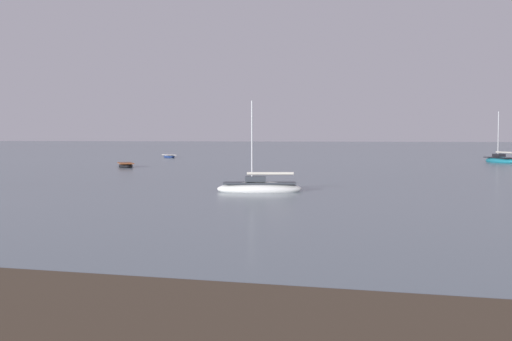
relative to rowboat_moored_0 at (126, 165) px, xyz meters
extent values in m
ellipsoid|color=black|center=(0.00, 0.00, -0.03)|extent=(3.50, 4.35, 0.67)
cube|color=brown|center=(0.00, 0.00, 0.25)|extent=(3.30, 4.05, 0.09)
cube|color=brown|center=(0.00, 0.00, 0.15)|extent=(1.24, 0.93, 0.07)
ellipsoid|color=navy|center=(-8.61, 31.73, -0.03)|extent=(3.64, 4.17, 0.66)
cube|color=silver|center=(-8.61, 31.73, 0.24)|extent=(3.42, 3.89, 0.09)
cube|color=silver|center=(-8.61, 31.73, 0.15)|extent=(1.18, 0.98, 0.07)
ellipsoid|color=white|center=(22.54, -27.09, -0.01)|extent=(5.31, 2.92, 0.87)
cube|color=#33383F|center=(22.54, -27.09, 0.34)|extent=(4.53, 2.56, 0.09)
cube|color=#33383F|center=(22.29, -27.16, 0.59)|extent=(1.42, 1.17, 0.31)
cylinder|color=#B7BABF|center=(22.10, -27.22, 2.83)|extent=(0.09, 0.09, 4.81)
cylinder|color=beige|center=(23.14, -26.92, 0.91)|extent=(2.73, 0.94, 0.17)
ellipsoid|color=#197084|center=(39.63, 24.54, 0.03)|extent=(4.47, 6.22, 1.04)
cube|color=black|center=(39.63, 24.54, 0.44)|extent=(3.88, 5.33, 0.10)
cube|color=black|center=(39.49, 24.80, 0.73)|extent=(1.59, 1.77, 0.37)
cylinder|color=#B7BABF|center=(39.38, 25.02, 3.41)|extent=(0.10, 0.10, 5.73)
cylinder|color=beige|center=(39.98, 23.87, 1.12)|extent=(1.73, 3.04, 0.21)
camera|label=1|loc=(33.32, -65.63, 3.12)|focal=47.32mm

